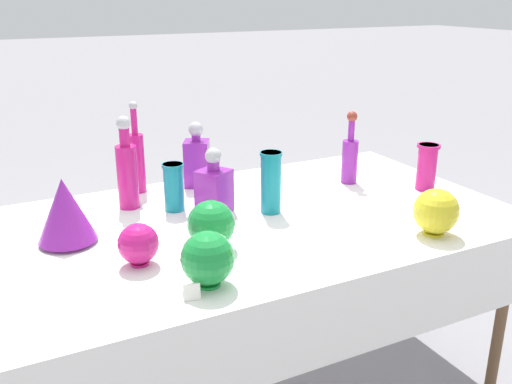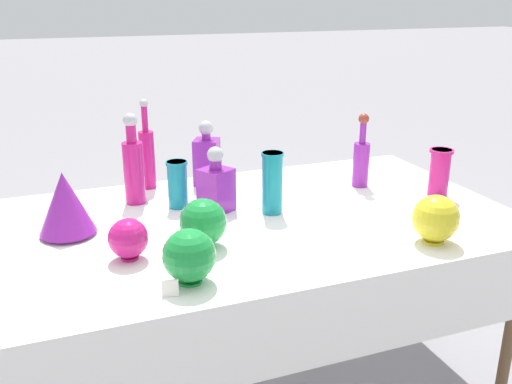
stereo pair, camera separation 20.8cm
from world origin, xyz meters
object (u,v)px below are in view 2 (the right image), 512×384
object	(u,v)px
tall_bottle_0	(361,159)
slender_vase_2	(440,171)
round_bowl_2	(128,238)
slender_vase_0	(272,181)
fluted_vase_0	(65,203)
round_bowl_0	(436,218)
tall_bottle_2	(147,155)
round_bowl_3	(203,222)
square_decanter_0	(207,158)
square_decanter_1	(216,185)
tall_bottle_1	(134,166)
slender_vase_1	(177,183)
round_bowl_1	(189,256)

from	to	relation	value
tall_bottle_0	slender_vase_2	distance (m)	0.32
tall_bottle_0	round_bowl_2	world-z (taller)	tall_bottle_0
slender_vase_0	fluted_vase_0	size ratio (longest dim) A/B	1.04
slender_vase_0	round_bowl_0	distance (m)	0.60
tall_bottle_2	round_bowl_3	world-z (taller)	tall_bottle_2
square_decanter_0	square_decanter_1	size ratio (longest dim) A/B	1.11
round_bowl_2	fluted_vase_0	bearing A→B (deg)	122.51
round_bowl_2	tall_bottle_1	bearing A→B (deg)	78.28
slender_vase_2	round_bowl_2	distance (m)	1.28
tall_bottle_1	round_bowl_0	distance (m)	1.14
tall_bottle_2	square_decanter_1	size ratio (longest dim) A/B	1.51
slender_vase_1	square_decanter_1	bearing A→B (deg)	-35.73
slender_vase_2	round_bowl_0	distance (m)	0.49
slender_vase_1	round_bowl_1	xyz separation A→B (m)	(-0.11, -0.61, -0.01)
slender_vase_2	fluted_vase_0	size ratio (longest dim) A/B	0.86
slender_vase_2	round_bowl_1	xyz separation A→B (m)	(-1.14, -0.36, -0.02)
square_decanter_0	round_bowl_2	bearing A→B (deg)	-124.78
round_bowl_0	round_bowl_2	xyz separation A→B (m)	(-0.97, 0.23, -0.02)
tall_bottle_1	tall_bottle_2	xyz separation A→B (m)	(0.08, 0.16, -0.01)
slender_vase_2	tall_bottle_0	bearing A→B (deg)	136.68
tall_bottle_0	round_bowl_0	xyz separation A→B (m)	(-0.07, -0.60, -0.04)
tall_bottle_2	round_bowl_2	bearing A→B (deg)	-105.70
square_decanter_1	slender_vase_0	xyz separation A→B (m)	(0.19, -0.09, 0.02)
round_bowl_0	round_bowl_2	world-z (taller)	round_bowl_0
tall_bottle_0	slender_vase_0	bearing A→B (deg)	-161.52
tall_bottle_1	round_bowl_3	xyz separation A→B (m)	(0.14, -0.49, -0.07)
round_bowl_2	round_bowl_3	distance (m)	0.24
square_decanter_1	fluted_vase_0	world-z (taller)	square_decanter_1
fluted_vase_0	square_decanter_0	bearing A→B (deg)	31.16
tall_bottle_2	slender_vase_1	world-z (taller)	tall_bottle_2
square_decanter_0	round_bowl_1	size ratio (longest dim) A/B	1.72
slender_vase_0	round_bowl_0	xyz separation A→B (m)	(0.40, -0.44, -0.04)
square_decanter_1	tall_bottle_1	bearing A→B (deg)	144.06
square_decanter_1	round_bowl_3	xyz separation A→B (m)	(-0.13, -0.29, -0.02)
tall_bottle_1	round_bowl_3	bearing A→B (deg)	-74.27
square_decanter_0	fluted_vase_0	world-z (taller)	square_decanter_0
slender_vase_0	tall_bottle_2	bearing A→B (deg)	129.87
slender_vase_1	tall_bottle_1	bearing A→B (deg)	143.88
slender_vase_1	round_bowl_2	world-z (taller)	slender_vase_1
tall_bottle_0	fluted_vase_0	bearing A→B (deg)	-175.06
round_bowl_2	round_bowl_3	bearing A→B (deg)	1.92
slender_vase_1	round_bowl_0	distance (m)	0.95
round_bowl_3	slender_vase_1	bearing A→B (deg)	88.84
tall_bottle_1	fluted_vase_0	distance (m)	0.36
fluted_vase_0	round_bowl_3	xyz separation A→B (m)	(0.41, -0.25, -0.03)
fluted_vase_0	round_bowl_1	world-z (taller)	fluted_vase_0
tall_bottle_0	tall_bottle_1	bearing A→B (deg)	171.86
tall_bottle_2	slender_vase_1	distance (m)	0.28
square_decanter_1	fluted_vase_0	bearing A→B (deg)	-175.75
fluted_vase_0	round_bowl_3	bearing A→B (deg)	-31.81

